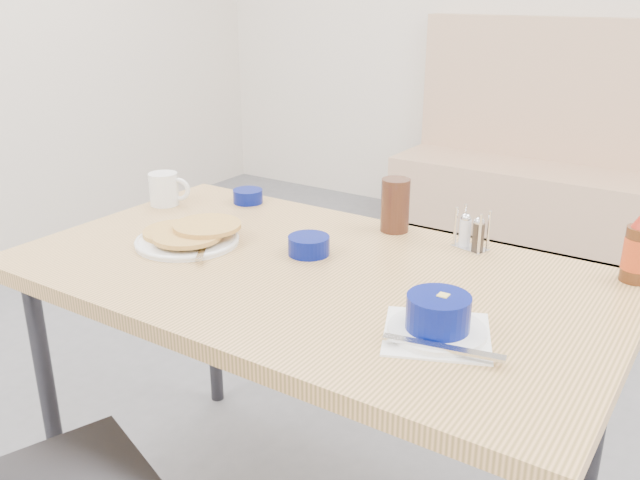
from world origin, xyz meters
The scene contains 10 objects.
booth_bench centered at (0.00, 2.78, 0.35)m, with size 1.90×0.56×1.22m.
dining_table centered at (0.00, 0.25, 0.70)m, with size 1.40×0.80×0.76m.
pancake_plate centered at (-0.35, 0.22, 0.78)m, with size 0.27×0.26×0.05m.
coffee_mug centered at (-0.64, 0.42, 0.81)m, with size 0.12×0.09×0.10m.
grits_setting centered at (0.38, 0.12, 0.80)m, with size 0.28×0.26×0.08m.
creamer_bowl centered at (-0.44, 0.57, 0.78)m, with size 0.09×0.09×0.04m.
butter_bowl centered at (-0.05, 0.32, 0.78)m, with size 0.10×0.10×0.05m.
amber_tumbler centered at (0.04, 0.59, 0.83)m, with size 0.08×0.08×0.14m, color #3D1F13.
condiment_caddy centered at (0.26, 0.58, 0.80)m, with size 0.10×0.07×0.10m.
syrup_bottle centered at (0.64, 0.59, 0.83)m, with size 0.06×0.06×0.17m.
Camera 1 is at (0.82, -0.94, 1.38)m, focal length 38.00 mm.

